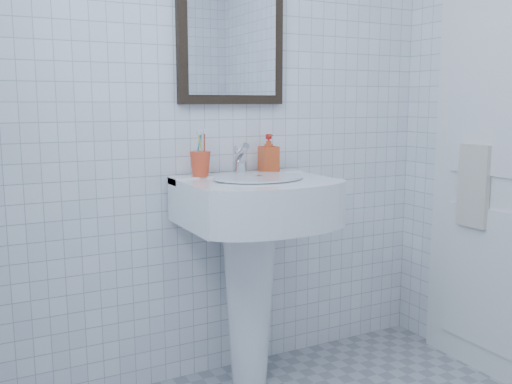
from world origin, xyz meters
TOP-DOWN VIEW (x-y plane):
  - wall_back at (0.00, 1.20)m, footprint 2.20×0.02m
  - washbasin at (0.05, 0.99)m, footprint 0.61×0.45m
  - faucet at (0.05, 1.10)m, footprint 0.06×0.12m
  - toothbrush_cup at (-0.13, 1.10)m, footprint 0.11×0.11m
  - soap_dispenser at (0.21, 1.12)m, footprint 0.08×0.08m
  - wall_mirror at (0.05, 1.18)m, footprint 0.50×0.04m
  - bathroom_door at (1.08, 0.55)m, footprint 0.04×0.80m
  - towel_ring at (1.06, 0.69)m, footprint 0.01×0.18m
  - hand_towel at (1.04, 0.69)m, footprint 0.03×0.16m

SIDE VIEW (x-z plane):
  - washbasin at x=0.05m, z-range 0.16..1.11m
  - hand_towel at x=1.04m, z-range 0.68..1.06m
  - toothbrush_cup at x=-0.13m, z-range 0.94..1.04m
  - faucet at x=0.05m, z-range 0.92..1.06m
  - bathroom_door at x=1.08m, z-range 0.00..2.00m
  - soap_dispenser at x=0.21m, z-range 0.94..1.11m
  - towel_ring at x=1.06m, z-range 0.96..1.14m
  - wall_back at x=0.00m, z-range 0.00..2.50m
  - wall_mirror at x=0.05m, z-range 1.24..1.86m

